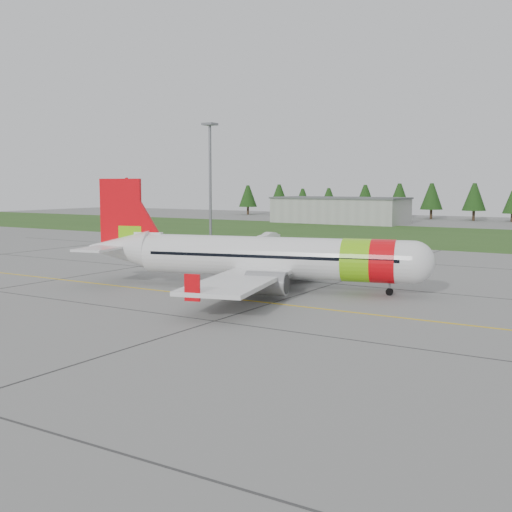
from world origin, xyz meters
The scene contains 8 objects.
ground centered at (0.00, 0.00, 0.00)m, with size 320.00×320.00×0.00m, color gray.
aircraft centered at (5.82, 13.88, 2.92)m, with size 32.94×30.97×10.14m.
service_van centered at (-19.50, 57.39, 2.22)m, with size 1.55×1.46×4.44m, color silver.
grass_strip centered at (0.00, 82.00, 0.01)m, with size 320.00×50.00×0.03m, color #30561E.
taxi_guideline centered at (0.00, 8.00, 0.01)m, with size 120.00×0.25×0.02m, color gold.
hangar_west centered at (-30.00, 110.00, 3.00)m, with size 32.00×14.00×6.00m, color #A8A8A3.
floodlight_mast centered at (-32.00, 58.00, 10.00)m, with size 0.50×0.50×20.00m, color slate.
treeline centered at (0.00, 138.00, 5.00)m, with size 160.00×8.00×10.00m, color #1C3F14, non-canonical shape.
Camera 1 is at (35.77, -36.19, 9.61)m, focal length 45.00 mm.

